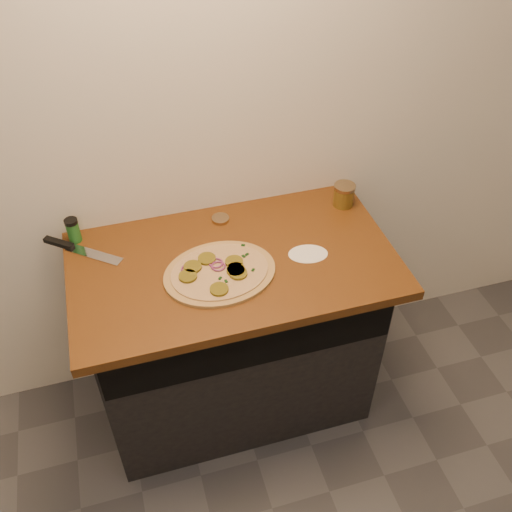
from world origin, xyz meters
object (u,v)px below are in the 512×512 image
object	(u,v)px
spice_shaker	(73,230)
pizza	(219,272)
chefs_knife	(75,248)
salsa_jar	(344,195)

from	to	relation	value
spice_shaker	pizza	bearing A→B (deg)	-34.68
pizza	chefs_knife	size ratio (longest dim) A/B	1.54
spice_shaker	salsa_jar	bearing A→B (deg)	-3.98
pizza	salsa_jar	size ratio (longest dim) A/B	4.56
chefs_knife	spice_shaker	xyz separation A→B (m)	(0.00, 0.05, 0.04)
chefs_knife	spice_shaker	size ratio (longest dim) A/B	2.82
pizza	chefs_knife	world-z (taller)	pizza
pizza	salsa_jar	world-z (taller)	salsa_jar
chefs_knife	spice_shaker	bearing A→B (deg)	85.37
pizza	spice_shaker	bearing A→B (deg)	145.32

